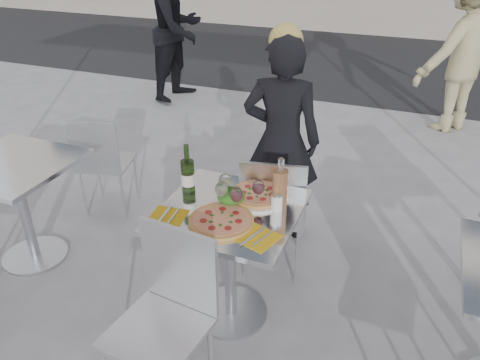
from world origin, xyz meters
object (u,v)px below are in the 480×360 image
at_px(pizza_far, 258,195).
at_px(wineglass_white_b, 225,182).
at_px(side_table_left, 19,191).
at_px(wine_bottle, 188,175).
at_px(wineglass_red_a, 237,196).
at_px(salad_plate, 231,197).
at_px(wineglass_white_a, 221,190).
at_px(pedestrian_a, 179,29).
at_px(sugar_shaker, 277,201).
at_px(pizza_near, 221,221).
at_px(main_table, 230,241).
at_px(chair_far, 273,208).
at_px(woman_diner, 281,141).
at_px(carafe, 280,188).
at_px(chair_near, 168,306).
at_px(pedestrian_b, 462,50).
at_px(napkin_right, 257,237).
at_px(napkin_left, 167,217).
at_px(side_chair_lfar, 101,158).
at_px(wineglass_red_b, 258,188).

height_order(pizza_far, wineglass_white_b, wineglass_white_b).
bearing_deg(side_table_left, wineglass_white_b, 3.47).
relative_size(pizza_far, wine_bottle, 1.14).
xyz_separation_m(wine_bottle, wineglass_red_a, (0.33, -0.10, -0.00)).
relative_size(salad_plate, wineglass_white_a, 1.40).
xyz_separation_m(pedestrian_a, sugar_shaker, (2.40, -3.42, -0.09)).
height_order(wineglass_white_a, wineglass_white_b, same).
bearing_deg(pizza_near, main_table, 93.71).
distance_m(chair_far, pizza_far, 0.38).
distance_m(main_table, woman_diner, 0.97).
bearing_deg(pedestrian_a, carafe, -136.83).
relative_size(chair_far, woman_diner, 0.59).
distance_m(woman_diner, pedestrian_a, 3.35).
relative_size(pizza_near, salad_plate, 1.51).
xyz_separation_m(chair_near, pedestrian_b, (1.26, 4.19, 0.36)).
height_order(main_table, side_table_left, same).
distance_m(side_table_left, woman_diner, 1.78).
xyz_separation_m(side_table_left, napkin_right, (1.72, -0.19, 0.21)).
height_order(main_table, carafe, carafe).
bearing_deg(wineglass_white_b, pizza_near, -72.19).
bearing_deg(wineglass_white_b, carafe, 4.86).
distance_m(pizza_near, pizza_far, 0.32).
relative_size(main_table, wine_bottle, 2.54).
distance_m(chair_near, napkin_left, 0.47).
xyz_separation_m(chair_far, pizza_near, (-0.10, -0.58, 0.24)).
height_order(chair_near, wineglass_white_a, wineglass_white_a).
relative_size(side_chair_lfar, wineglass_white_b, 5.27).
xyz_separation_m(side_chair_lfar, pizza_far, (1.46, -0.51, 0.27)).
bearing_deg(carafe, chair_near, -115.57).
distance_m(main_table, pedestrian_b, 3.83).
xyz_separation_m(chair_far, pedestrian_b, (1.07, 3.18, 0.37)).
xyz_separation_m(sugar_shaker, wineglass_white_b, (-0.29, 0.00, 0.06)).
bearing_deg(pedestrian_b, side_chair_lfar, 0.69).
bearing_deg(wine_bottle, side_table_left, -176.56).
relative_size(wineglass_white_b, napkin_left, 0.79).
distance_m(wine_bottle, wineglass_red_b, 0.41).
bearing_deg(side_table_left, wineglass_red_b, 3.13).
xyz_separation_m(pedestrian_b, wineglass_red_b, (-1.05, -3.54, -0.03)).
xyz_separation_m(wineglass_white_b, wineglass_red_b, (0.19, 0.00, 0.00)).
xyz_separation_m(pizza_far, wine_bottle, (-0.38, -0.10, 0.10)).
xyz_separation_m(woman_diner, napkin_right, (0.23, -1.14, 0.01)).
bearing_deg(pedestrian_b, side_table_left, 5.06).
bearing_deg(carafe, wine_bottle, -175.66).
bearing_deg(sugar_shaker, salad_plate, -174.36).
bearing_deg(pedestrian_a, side_chair_lfar, -156.24).
bearing_deg(chair_far, napkin_left, 48.37).
relative_size(wine_bottle, wineglass_white_b, 1.87).
bearing_deg(napkin_left, side_chair_lfar, 135.73).
relative_size(pizza_near, napkin_left, 1.66).
distance_m(chair_near, wineglass_red_b, 0.75).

